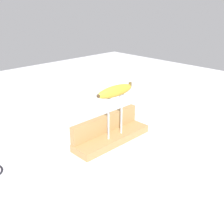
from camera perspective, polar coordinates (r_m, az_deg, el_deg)
name	(u,v)px	position (r m, az deg, el deg)	size (l,w,h in m)	color
ground_plane	(112,141)	(1.10, 0.00, -6.29)	(3.00, 3.00, 0.00)	silver
wooden_board	(112,138)	(1.09, 0.00, -5.59)	(0.35, 0.10, 0.03)	#A87F4C
board_backstop	(106,124)	(1.09, -1.40, -2.50)	(0.34, 0.02, 0.07)	#A87F4C
fork_stand_center	(115,113)	(1.03, 0.68, -0.18)	(0.10, 0.01, 0.17)	silver
banana_raised_center	(115,91)	(1.00, 0.70, 4.53)	(0.18, 0.04, 0.04)	gold
fork_fallen_near	(16,136)	(1.20, -19.89, -4.88)	(0.18, 0.08, 0.01)	silver
banana_chunk_near	(127,113)	(1.32, 3.19, -0.17)	(0.05, 0.06, 0.04)	#DBD147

